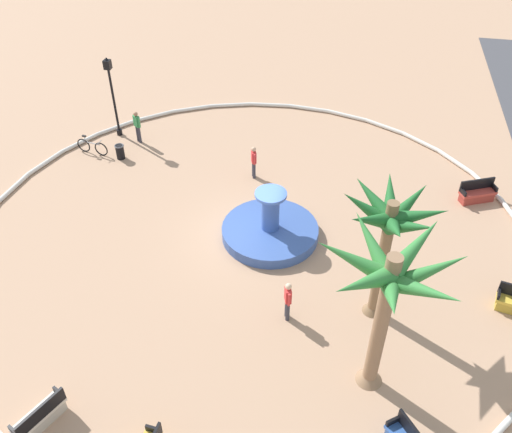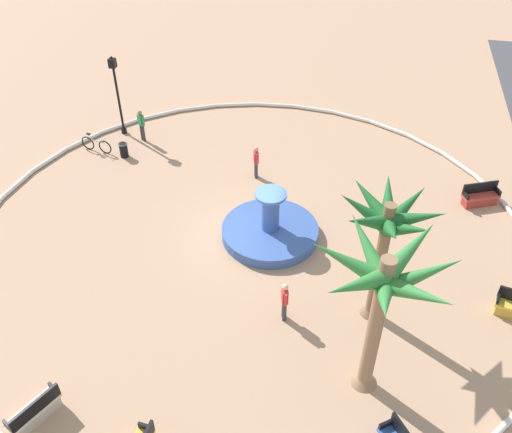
{
  "view_description": "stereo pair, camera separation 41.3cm",
  "coord_description": "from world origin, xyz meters",
  "px_view_note": "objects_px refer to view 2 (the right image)",
  "views": [
    {
      "loc": [
        16.38,
        3.43,
        14.55
      ],
      "look_at": [
        -0.04,
        0.24,
        1.0
      ],
      "focal_mm": 38.41,
      "sensor_mm": 36.0,
      "label": 1
    },
    {
      "loc": [
        16.29,
        3.83,
        14.55
      ],
      "look_at": [
        -0.04,
        0.24,
        1.0
      ],
      "focal_mm": 38.41,
      "sensor_mm": 36.0,
      "label": 2
    }
  ],
  "objects_px": {
    "lamppost": "(117,89)",
    "palm_tree_by_curb": "(383,289)",
    "person_cyclist_photo": "(256,161)",
    "person_pedestrian_stroll": "(285,300)",
    "bench_southeast": "(35,412)",
    "bench_north": "(480,197)",
    "fountain": "(270,230)",
    "trash_bin": "(124,150)",
    "bicycle_red_frame": "(96,145)",
    "person_cyclist_helmet": "(141,124)",
    "palm_tree_near_fountain": "(387,226)"
  },
  "relations": [
    {
      "from": "fountain",
      "to": "person_cyclist_photo",
      "type": "distance_m",
      "value": 4.28
    },
    {
      "from": "lamppost",
      "to": "trash_bin",
      "type": "relative_size",
      "value": 5.74
    },
    {
      "from": "palm_tree_near_fountain",
      "to": "bicycle_red_frame",
      "type": "xyz_separation_m",
      "value": [
        -7.66,
        -13.77,
        -3.53
      ]
    },
    {
      "from": "bench_north",
      "to": "bicycle_red_frame",
      "type": "height_order",
      "value": "bench_north"
    },
    {
      "from": "fountain",
      "to": "bench_southeast",
      "type": "bearing_deg",
      "value": -28.14
    },
    {
      "from": "bicycle_red_frame",
      "to": "person_cyclist_photo",
      "type": "xyz_separation_m",
      "value": [
        0.47,
        8.15,
        0.51
      ]
    },
    {
      "from": "palm_tree_near_fountain",
      "to": "person_pedestrian_stroll",
      "type": "height_order",
      "value": "palm_tree_near_fountain"
    },
    {
      "from": "person_cyclist_photo",
      "to": "palm_tree_near_fountain",
      "type": "bearing_deg",
      "value": 38.07
    },
    {
      "from": "bench_southeast",
      "to": "person_pedestrian_stroll",
      "type": "height_order",
      "value": "person_pedestrian_stroll"
    },
    {
      "from": "palm_tree_by_curb",
      "to": "lamppost",
      "type": "relative_size",
      "value": 1.3
    },
    {
      "from": "person_cyclist_photo",
      "to": "person_pedestrian_stroll",
      "type": "distance_m",
      "value": 8.53
    },
    {
      "from": "fountain",
      "to": "bicycle_red_frame",
      "type": "distance_m",
      "value": 10.58
    },
    {
      "from": "bench_southeast",
      "to": "bicycle_red_frame",
      "type": "xyz_separation_m",
      "value": [
        -13.81,
        -4.59,
        0.04
      ]
    },
    {
      "from": "lamppost",
      "to": "fountain",
      "type": "bearing_deg",
      "value": 54.57
    },
    {
      "from": "palm_tree_near_fountain",
      "to": "lamppost",
      "type": "bearing_deg",
      "value": -126.1
    },
    {
      "from": "bench_north",
      "to": "palm_tree_near_fountain",
      "type": "bearing_deg",
      "value": -30.39
    },
    {
      "from": "bench_north",
      "to": "person_cyclist_photo",
      "type": "height_order",
      "value": "person_cyclist_photo"
    },
    {
      "from": "bench_north",
      "to": "lamppost",
      "type": "xyz_separation_m",
      "value": [
        -2.37,
        -17.45,
        2.1
      ]
    },
    {
      "from": "lamppost",
      "to": "palm_tree_by_curb",
      "type": "bearing_deg",
      "value": 46.41
    },
    {
      "from": "bench_southeast",
      "to": "trash_bin",
      "type": "xyz_separation_m",
      "value": [
        -13.66,
        -3.09,
        0.04
      ]
    },
    {
      "from": "lamppost",
      "to": "trash_bin",
      "type": "bearing_deg",
      "value": 23.5
    },
    {
      "from": "bicycle_red_frame",
      "to": "fountain",
      "type": "bearing_deg",
      "value": 65.12
    },
    {
      "from": "palm_tree_by_curb",
      "to": "fountain",
      "type": "bearing_deg",
      "value": -145.87
    },
    {
      "from": "fountain",
      "to": "person_cyclist_helmet",
      "type": "bearing_deg",
      "value": -127.43
    },
    {
      "from": "bicycle_red_frame",
      "to": "person_cyclist_helmet",
      "type": "xyz_separation_m",
      "value": [
        -1.49,
        1.84,
        0.56
      ]
    },
    {
      "from": "fountain",
      "to": "person_cyclist_helmet",
      "type": "height_order",
      "value": "fountain"
    },
    {
      "from": "fountain",
      "to": "person_pedestrian_stroll",
      "type": "bearing_deg",
      "value": 17.6
    },
    {
      "from": "lamppost",
      "to": "person_cyclist_photo",
      "type": "bearing_deg",
      "value": 72.16
    },
    {
      "from": "bench_southeast",
      "to": "person_cyclist_helmet",
      "type": "height_order",
      "value": "person_cyclist_helmet"
    },
    {
      "from": "palm_tree_near_fountain",
      "to": "bench_southeast",
      "type": "xyz_separation_m",
      "value": [
        6.15,
        -9.18,
        -3.56
      ]
    },
    {
      "from": "palm_tree_by_curb",
      "to": "person_cyclist_photo",
      "type": "xyz_separation_m",
      "value": [
        -10.1,
        -5.6,
        -3.27
      ]
    },
    {
      "from": "bench_north",
      "to": "person_cyclist_photo",
      "type": "bearing_deg",
      "value": -89.61
    },
    {
      "from": "bench_southeast",
      "to": "trash_bin",
      "type": "height_order",
      "value": "bench_southeast"
    },
    {
      "from": "fountain",
      "to": "bicycle_red_frame",
      "type": "bearing_deg",
      "value": -114.88
    },
    {
      "from": "bench_southeast",
      "to": "lamppost",
      "type": "xyz_separation_m",
      "value": [
        -15.77,
        -4.01,
        2.1
      ]
    },
    {
      "from": "lamppost",
      "to": "bicycle_red_frame",
      "type": "xyz_separation_m",
      "value": [
        1.96,
        -0.58,
        -2.07
      ]
    },
    {
      "from": "palm_tree_by_curb",
      "to": "lamppost",
      "type": "bearing_deg",
      "value": -133.59
    },
    {
      "from": "bench_north",
      "to": "person_pedestrian_stroll",
      "type": "distance_m",
      "value": 10.84
    },
    {
      "from": "person_pedestrian_stroll",
      "to": "fountain",
      "type": "bearing_deg",
      "value": -162.4
    },
    {
      "from": "palm_tree_by_curb",
      "to": "person_pedestrian_stroll",
      "type": "height_order",
      "value": "palm_tree_by_curb"
    },
    {
      "from": "person_cyclist_photo",
      "to": "person_cyclist_helmet",
      "type": "bearing_deg",
      "value": -107.26
    },
    {
      "from": "bicycle_red_frame",
      "to": "person_cyclist_helmet",
      "type": "relative_size",
      "value": 1.02
    },
    {
      "from": "lamppost",
      "to": "bench_southeast",
      "type": "bearing_deg",
      "value": 14.27
    },
    {
      "from": "palm_tree_by_curb",
      "to": "trash_bin",
      "type": "distance_m",
      "value": 16.52
    },
    {
      "from": "person_cyclist_photo",
      "to": "person_pedestrian_stroll",
      "type": "xyz_separation_m",
      "value": [
        8.08,
        2.75,
        0.02
      ]
    },
    {
      "from": "lamppost",
      "to": "person_cyclist_photo",
      "type": "height_order",
      "value": "lamppost"
    },
    {
      "from": "palm_tree_by_curb",
      "to": "bicycle_red_frame",
      "type": "bearing_deg",
      "value": -127.55
    },
    {
      "from": "trash_bin",
      "to": "palm_tree_near_fountain",
      "type": "bearing_deg",
      "value": 58.54
    },
    {
      "from": "trash_bin",
      "to": "bicycle_red_frame",
      "type": "distance_m",
      "value": 1.51
    },
    {
      "from": "lamppost",
      "to": "trash_bin",
      "type": "distance_m",
      "value": 3.09
    }
  ]
}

